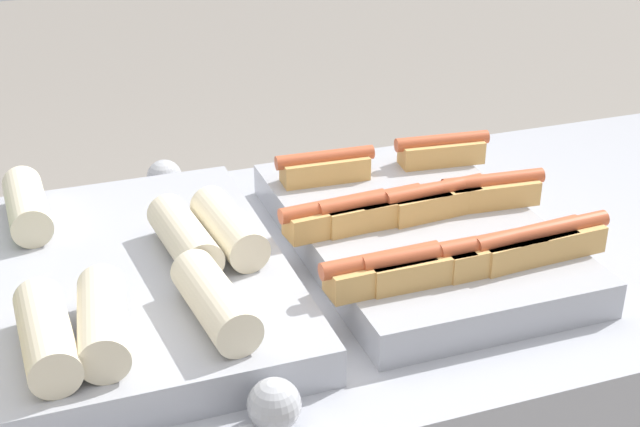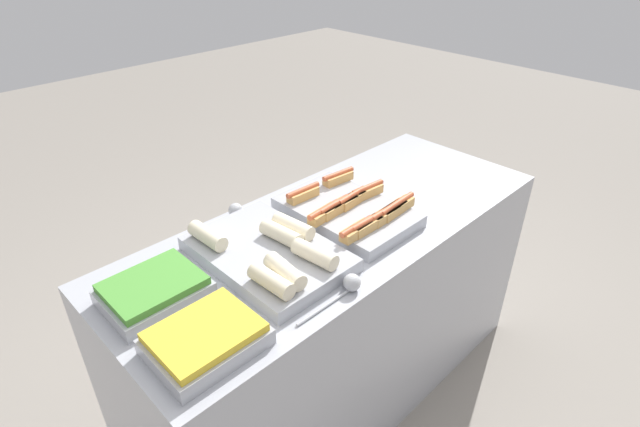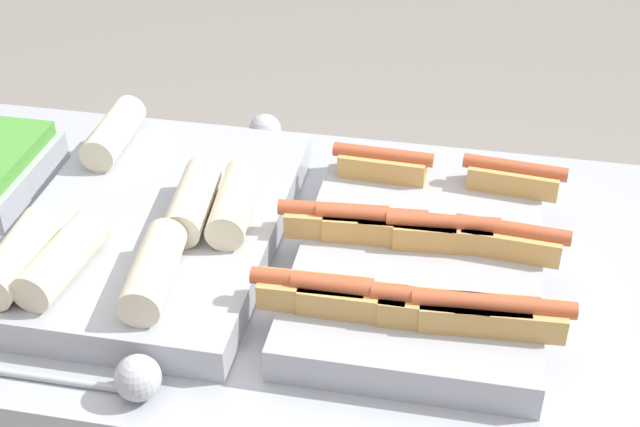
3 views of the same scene
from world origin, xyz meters
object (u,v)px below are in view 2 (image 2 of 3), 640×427
Objects in this scene: tray_hotdogs at (349,210)px; tray_side_back at (154,291)px; tray_side_front at (206,339)px; serving_spoon_near at (349,285)px; tray_wraps at (269,253)px; serving_spoon_far at (233,212)px.

tray_side_back is at bearing 173.03° from tray_hotdogs.
serving_spoon_near is at bearing -13.66° from tray_side_front.
tray_side_front is 1.00× the size of tray_side_back.
serving_spoon_near is (0.45, -0.39, -0.01)m from tray_side_back.
tray_wraps is 0.33m from serving_spoon_far.
tray_hotdogs is 1.74× the size of tray_side_back.
tray_wraps reaches higher than serving_spoon_far.
tray_hotdogs is 1.91× the size of serving_spoon_far.
tray_side_front is (-0.77, -0.19, -0.00)m from tray_hotdogs.
tray_wraps reaches higher than serving_spoon_near.
tray_hotdogs is at bearing -6.97° from tray_side_back.
tray_wraps reaches higher than tray_side_front.
tray_hotdogs is at bearing 13.51° from tray_side_front.
tray_side_front is 0.47m from serving_spoon_near.
tray_wraps is at bearing -14.30° from tray_side_back.
tray_wraps is 0.42m from tray_side_front.
tray_wraps reaches higher than tray_side_back.
tray_side_back is 0.51m from serving_spoon_far.
serving_spoon_near is (-0.32, -0.30, -0.01)m from tray_hotdogs.
tray_wraps is at bearing -179.84° from tray_hotdogs.
serving_spoon_far is (0.00, 0.61, -0.00)m from serving_spoon_near.
tray_side_front is at bearing 166.34° from serving_spoon_near.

